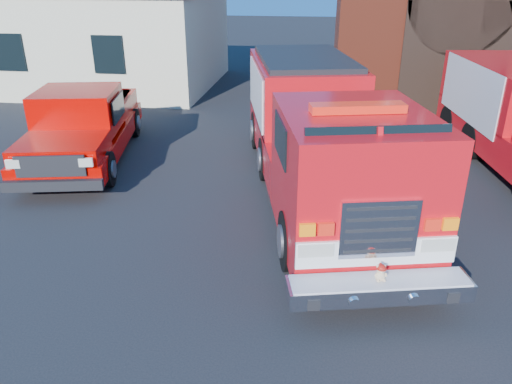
# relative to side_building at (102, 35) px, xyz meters

# --- Properties ---
(ground) EXTENTS (100.00, 100.00, 0.00)m
(ground) POSITION_rel_side_building_xyz_m (9.00, -13.00, -2.20)
(ground) COLOR black
(ground) RESTS_ON ground
(parking_stripe_far) EXTENTS (0.12, 3.00, 0.01)m
(parking_stripe_far) POSITION_rel_side_building_xyz_m (15.50, -6.00, -2.20)
(parking_stripe_far) COLOR yellow
(parking_stripe_far) RESTS_ON ground
(side_building) EXTENTS (10.20, 8.20, 4.35)m
(side_building) POSITION_rel_side_building_xyz_m (0.00, 0.00, 0.00)
(side_building) COLOR beige
(side_building) RESTS_ON ground
(fire_engine) EXTENTS (4.65, 9.83, 2.92)m
(fire_engine) POSITION_rel_side_building_xyz_m (10.04, -11.21, -0.69)
(fire_engine) COLOR black
(fire_engine) RESTS_ON ground
(pickup_truck) EXTENTS (3.42, 6.54, 2.04)m
(pickup_truck) POSITION_rel_side_building_xyz_m (3.55, -9.68, -1.24)
(pickup_truck) COLOR black
(pickup_truck) RESTS_ON ground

